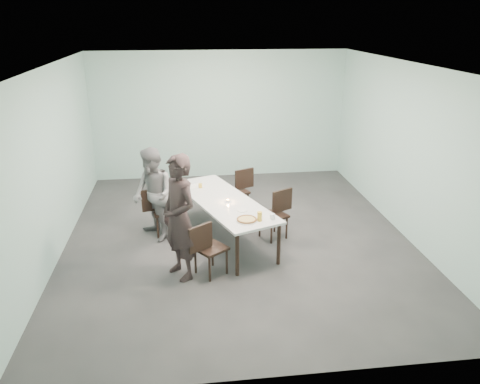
{
  "coord_description": "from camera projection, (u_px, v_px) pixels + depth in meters",
  "views": [
    {
      "loc": [
        -0.89,
        -7.51,
        3.74
      ],
      "look_at": [
        0.0,
        -0.35,
        1.0
      ],
      "focal_mm": 35.0,
      "sensor_mm": 36.0,
      "label": 1
    }
  ],
  "objects": [
    {
      "name": "amber_tumbler",
      "position": [
        200.0,
        186.0,
        8.62
      ],
      "size": [
        0.07,
        0.07,
        0.08
      ],
      "primitive_type": "cylinder",
      "color": "gold",
      "rests_on": "table"
    },
    {
      "name": "chair_far_right",
      "position": [
        240.0,
        188.0,
        9.36
      ],
      "size": [
        0.65,
        0.55,
        0.87
      ],
      "rotation": [
        0.0,
        0.0,
        3.56
      ],
      "color": "black",
      "rests_on": "ground"
    },
    {
      "name": "ground",
      "position": [
        238.0,
        237.0,
        8.4
      ],
      "size": [
        7.0,
        7.0,
        0.0
      ],
      "primitive_type": "plane",
      "color": "#333335",
      "rests_on": "ground"
    },
    {
      "name": "tealight",
      "position": [
        228.0,
        201.0,
        7.97
      ],
      "size": [
        0.06,
        0.06,
        0.05
      ],
      "color": "silver",
      "rests_on": "table"
    },
    {
      "name": "room_shell",
      "position": [
        237.0,
        126.0,
        7.68
      ],
      "size": [
        6.02,
        7.02,
        3.01
      ],
      "color": "#A8D4CD",
      "rests_on": "ground"
    },
    {
      "name": "beer_glass",
      "position": [
        260.0,
        216.0,
        7.22
      ],
      "size": [
        0.08,
        0.08,
        0.15
      ],
      "primitive_type": "cylinder",
      "color": "gold",
      "rests_on": "table"
    },
    {
      "name": "diner_near",
      "position": [
        179.0,
        218.0,
        6.84
      ],
      "size": [
        0.76,
        0.84,
        1.92
      ],
      "primitive_type": "imported",
      "rotation": [
        0.0,
        0.0,
        -1.02
      ],
      "color": "black",
      "rests_on": "ground"
    },
    {
      "name": "water_tumbler",
      "position": [
        272.0,
        217.0,
        7.29
      ],
      "size": [
        0.08,
        0.08,
        0.09
      ],
      "primitive_type": "cylinder",
      "color": "silver",
      "rests_on": "table"
    },
    {
      "name": "chair_far_left",
      "position": [
        160.0,
        208.0,
        8.36
      ],
      "size": [
        0.64,
        0.49,
        0.87
      ],
      "rotation": [
        0.0,
        0.0,
        0.19
      ],
      "color": "black",
      "rests_on": "ground"
    },
    {
      "name": "diner_far",
      "position": [
        153.0,
        195.0,
        8.09
      ],
      "size": [
        0.92,
        1.0,
        1.65
      ],
      "primitive_type": "imported",
      "rotation": [
        0.0,
        0.0,
        -1.09
      ],
      "color": "gray",
      "rests_on": "ground"
    },
    {
      "name": "chair_near_left",
      "position": [
        207.0,
        246.0,
        7.0
      ],
      "size": [
        0.63,
        0.59,
        0.87
      ],
      "rotation": [
        0.0,
        0.0,
        0.63
      ],
      "color": "black",
      "rests_on": "ground"
    },
    {
      "name": "table",
      "position": [
        223.0,
        203.0,
        8.09
      ],
      "size": [
        1.77,
        2.75,
        0.75
      ],
      "rotation": [
        0.0,
        0.0,
        0.37
      ],
      "color": "white",
      "rests_on": "ground"
    },
    {
      "name": "chair_near_right",
      "position": [
        277.0,
        211.0,
        8.26
      ],
      "size": [
        0.65,
        0.57,
        0.87
      ],
      "rotation": [
        0.0,
        0.0,
        3.62
      ],
      "color": "black",
      "rests_on": "ground"
    },
    {
      "name": "pizza",
      "position": [
        247.0,
        220.0,
        7.24
      ],
      "size": [
        0.34,
        0.34,
        0.04
      ],
      "color": "white",
      "rests_on": "table"
    },
    {
      "name": "side_plate",
      "position": [
        242.0,
        210.0,
        7.63
      ],
      "size": [
        0.18,
        0.18,
        0.01
      ],
      "primitive_type": "cylinder",
      "color": "white",
      "rests_on": "table"
    },
    {
      "name": "menu",
      "position": [
        195.0,
        186.0,
        8.71
      ],
      "size": [
        0.36,
        0.31,
        0.01
      ],
      "primitive_type": "cube",
      "rotation": [
        0.0,
        0.0,
        0.37
      ],
      "color": "silver",
      "rests_on": "table"
    }
  ]
}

